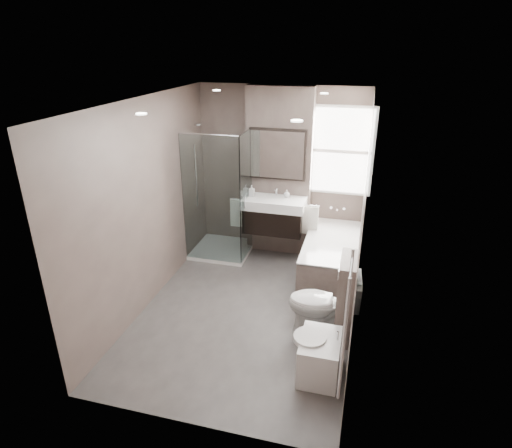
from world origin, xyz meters
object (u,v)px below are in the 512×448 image
(vanity, at_px, (274,215))
(bidet, at_px, (319,356))
(bathtub, at_px, (331,256))
(toilet, at_px, (323,304))

(vanity, relative_size, bidet, 1.67)
(vanity, bearing_deg, bathtub, -19.37)
(bathtub, xyz_separation_m, bidet, (0.09, -2.08, -0.08))
(toilet, bearing_deg, bathtub, 177.73)
(vanity, distance_m, toilet, 2.00)
(bidet, bearing_deg, bathtub, 92.44)
(toilet, xyz_separation_m, bidet, (0.04, -0.68, -0.17))
(bathtub, xyz_separation_m, toilet, (0.05, -1.39, 0.09))
(toilet, bearing_deg, bidet, -0.48)
(vanity, distance_m, bathtub, 1.07)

